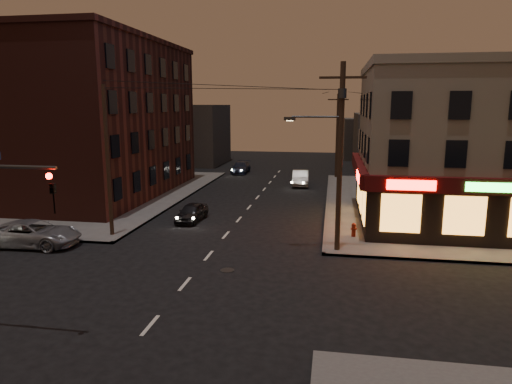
% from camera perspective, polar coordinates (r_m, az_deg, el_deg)
% --- Properties ---
extents(ground, '(120.00, 120.00, 0.00)m').
position_cam_1_polar(ground, '(21.27, -8.88, -11.30)').
color(ground, black).
rests_on(ground, ground).
extents(sidewalk_ne, '(24.00, 28.00, 0.15)m').
position_cam_1_polar(sidewalk_ne, '(40.16, 26.17, -1.64)').
color(sidewalk_ne, '#514F4C').
rests_on(sidewalk_ne, ground).
extents(sidewalk_nw, '(24.00, 28.00, 0.15)m').
position_cam_1_polar(sidewalk_nw, '(45.56, -22.98, -0.02)').
color(sidewalk_nw, '#514F4C').
rests_on(sidewalk_nw, ground).
extents(pizza_building, '(15.85, 12.85, 10.50)m').
position_cam_1_polar(pizza_building, '(33.55, 26.16, 5.25)').
color(pizza_building, gray).
rests_on(pizza_building, sidewalk_ne).
extents(brick_apartment, '(12.00, 20.00, 13.00)m').
position_cam_1_polar(brick_apartment, '(43.09, -19.66, 8.45)').
color(brick_apartment, '#471D17').
rests_on(brick_apartment, sidewalk_nw).
extents(bg_building_ne_a, '(10.00, 12.00, 7.00)m').
position_cam_1_polar(bg_building_ne_a, '(57.32, 17.28, 5.86)').
color(bg_building_ne_a, '#3F3D3A').
rests_on(bg_building_ne_a, ground).
extents(bg_building_nw, '(9.00, 10.00, 8.00)m').
position_cam_1_polar(bg_building_nw, '(63.80, -8.18, 7.14)').
color(bg_building_nw, '#3F3D3A').
rests_on(bg_building_nw, ground).
extents(bg_building_ne_b, '(8.00, 8.00, 6.00)m').
position_cam_1_polar(bg_building_ne_b, '(71.04, 14.19, 6.47)').
color(bg_building_ne_b, '#3F3D3A').
rests_on(bg_building_ne_b, ground).
extents(utility_pole_main, '(4.20, 0.44, 10.00)m').
position_cam_1_polar(utility_pole_main, '(24.54, 10.23, 5.51)').
color(utility_pole_main, '#382619').
rests_on(utility_pole_main, sidewalk_ne).
extents(utility_pole_far, '(0.26, 0.26, 9.00)m').
position_cam_1_polar(utility_pole_far, '(50.75, 10.10, 6.90)').
color(utility_pole_far, '#382619').
rests_on(utility_pole_far, sidewalk_ne).
extents(utility_pole_west, '(0.24, 0.24, 9.00)m').
position_cam_1_polar(utility_pole_west, '(28.60, -18.03, 3.64)').
color(utility_pole_west, '#382619').
rests_on(utility_pole_west, sidewalk_nw).
extents(suv_cross, '(5.40, 2.66, 1.47)m').
position_cam_1_polar(suv_cross, '(29.09, -26.09, -4.69)').
color(suv_cross, gray).
rests_on(suv_cross, ground).
extents(sedan_near, '(1.68, 3.73, 1.25)m').
position_cam_1_polar(sedan_near, '(32.07, -8.03, -2.52)').
color(sedan_near, black).
rests_on(sedan_near, ground).
extents(sedan_mid, '(1.85, 4.64, 1.50)m').
position_cam_1_polar(sedan_mid, '(46.12, 5.58, 1.76)').
color(sedan_mid, slate).
rests_on(sedan_mid, ground).
extents(sedan_far, '(1.92, 4.58, 1.32)m').
position_cam_1_polar(sedan_far, '(54.33, -1.93, 3.08)').
color(sedan_far, '#1B2337').
rests_on(sedan_far, ground).
extents(fire_hydrant, '(0.37, 0.37, 0.84)m').
position_cam_1_polar(fire_hydrant, '(28.19, 12.12, -4.55)').
color(fire_hydrant, maroon).
rests_on(fire_hydrant, sidewalk_ne).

